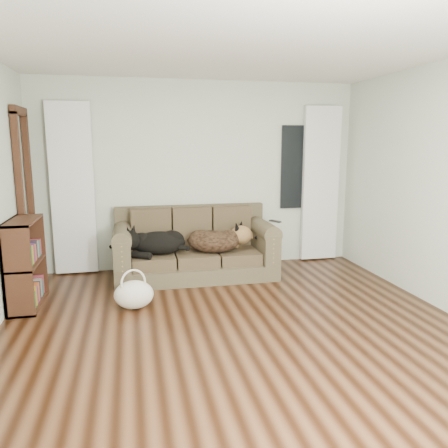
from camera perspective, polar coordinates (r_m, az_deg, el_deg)
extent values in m
plane|color=black|center=(4.11, 2.51, -14.72)|extent=(5.00, 5.00, 0.00)
plane|color=white|center=(3.81, 2.86, 23.39)|extent=(5.00, 5.00, 0.00)
cube|color=beige|center=(6.18, -3.25, 6.34)|extent=(4.50, 0.04, 2.60)
cube|color=white|center=(6.09, -19.18, 4.29)|extent=(0.55, 0.08, 2.25)
cube|color=white|center=(6.64, 12.48, 5.10)|extent=(0.55, 0.08, 2.25)
cube|color=black|center=(6.53, 9.56, 7.32)|extent=(0.50, 0.03, 1.20)
cube|color=black|center=(5.82, -24.44, 2.68)|extent=(0.07, 0.60, 2.10)
cube|color=#312B20|center=(5.77, -3.82, -2.51)|extent=(2.07, 0.89, 0.85)
ellipsoid|color=black|center=(5.66, -8.97, -2.57)|extent=(0.76, 0.58, 0.29)
ellipsoid|color=black|center=(5.71, -0.97, -2.23)|extent=(0.83, 0.71, 0.31)
cube|color=black|center=(5.82, 6.69, 0.37)|extent=(0.14, 0.20, 0.02)
ellipsoid|color=beige|center=(4.83, -11.69, -8.94)|extent=(0.44, 0.36, 0.31)
cube|color=black|center=(5.18, -24.51, -4.42)|extent=(0.29, 0.77, 0.95)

